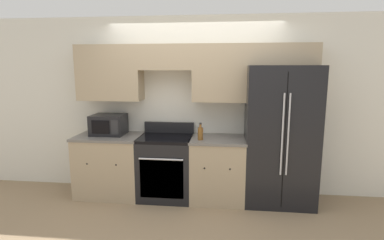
{
  "coord_description": "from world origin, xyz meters",
  "views": [
    {
      "loc": [
        0.46,
        -3.76,
        1.87
      ],
      "look_at": [
        0.0,
        0.31,
        1.15
      ],
      "focal_mm": 28.0,
      "sensor_mm": 36.0,
      "label": 1
    }
  ],
  "objects_px": {
    "bottle": "(200,133)",
    "refrigerator": "(280,135)",
    "microwave": "(109,125)",
    "oven_range": "(166,167)"
  },
  "relations": [
    {
      "from": "bottle",
      "to": "refrigerator",
      "type": "bearing_deg",
      "value": 9.19
    },
    {
      "from": "refrigerator",
      "to": "microwave",
      "type": "xyz_separation_m",
      "value": [
        -2.44,
        0.01,
        0.1
      ]
    },
    {
      "from": "oven_range",
      "to": "microwave",
      "type": "distance_m",
      "value": 1.04
    },
    {
      "from": "oven_range",
      "to": "microwave",
      "type": "bearing_deg",
      "value": 175.52
    },
    {
      "from": "microwave",
      "to": "bottle",
      "type": "xyz_separation_m",
      "value": [
        1.36,
        -0.19,
        -0.05
      ]
    },
    {
      "from": "oven_range",
      "to": "refrigerator",
      "type": "xyz_separation_m",
      "value": [
        1.58,
        0.05,
        0.49
      ]
    },
    {
      "from": "oven_range",
      "to": "bottle",
      "type": "height_order",
      "value": "bottle"
    },
    {
      "from": "refrigerator",
      "to": "microwave",
      "type": "bearing_deg",
      "value": 179.68
    },
    {
      "from": "oven_range",
      "to": "refrigerator",
      "type": "bearing_deg",
      "value": 1.94
    },
    {
      "from": "microwave",
      "to": "bottle",
      "type": "height_order",
      "value": "microwave"
    }
  ]
}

